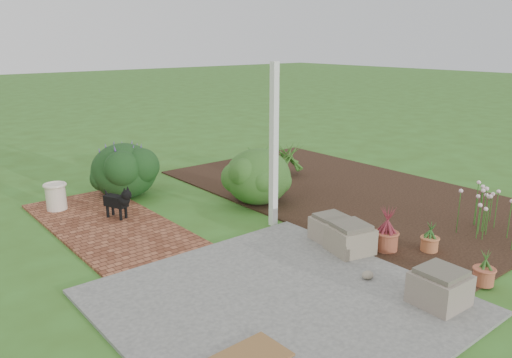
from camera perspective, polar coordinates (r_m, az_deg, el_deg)
ground at (r=7.59m, az=0.76°, el=-5.99°), size 80.00×80.00×0.00m
concrete_patio at (r=5.65m, az=2.59°, el=-13.86°), size 3.50×3.50×0.04m
brick_path at (r=8.17m, az=-16.59°, el=-4.91°), size 1.60×3.50×0.04m
garden_bed at (r=9.60m, az=10.27°, el=-1.45°), size 4.00×7.00×0.03m
veranda_post at (r=7.49m, az=2.05°, el=3.71°), size 0.10×0.10×2.50m
stone_trough_near at (r=5.84m, az=20.25°, el=-11.70°), size 0.54×0.54×0.34m
stone_trough_mid at (r=7.20m, az=8.59°, el=-5.69°), size 0.55×0.55×0.32m
stone_trough_far at (r=6.86m, az=10.71°, el=-6.80°), size 0.63×0.63×0.34m
black_dog at (r=8.22m, az=-15.48°, el=-2.38°), size 0.32×0.55×0.50m
cream_ceramic_urn at (r=9.00m, az=-21.89°, el=-1.91°), size 0.42×0.42×0.44m
evergreen_shrub at (r=8.69m, az=0.21°, el=0.46°), size 1.40×1.40×0.98m
agapanthus_clump_back at (r=10.50m, az=3.45°, el=2.79°), size 0.99×0.99×0.87m
agapanthus_clump_front at (r=10.57m, az=0.19°, el=2.48°), size 1.00×1.00×0.72m
pink_flower_patch at (r=8.13m, az=26.08°, el=-3.33°), size 1.11×1.11×0.70m
terracotta_pot_bronze at (r=7.07m, az=14.65°, el=-6.86°), size 0.38×0.38×0.25m
terracotta_pot_small_left at (r=7.22m, az=19.21°, el=-7.02°), size 0.28×0.28×0.19m
terracotta_pot_small_right at (r=6.51m, az=24.58°, el=-10.06°), size 0.28×0.28×0.20m
purple_flowering_bush at (r=9.45m, az=-14.85°, el=1.09°), size 1.49×1.49×1.01m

